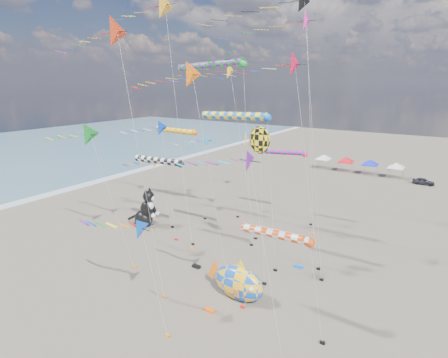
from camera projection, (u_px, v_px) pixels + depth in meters
ground at (157, 326)px, 28.21m from camera, size 260.00×260.00×0.00m
delta_kite_0 at (284, 23)px, 41.33m from camera, size 16.83×2.73×27.46m
delta_kite_1 at (109, 33)px, 28.32m from camera, size 12.81×2.66×24.45m
delta_kite_2 at (233, 167)px, 23.15m from camera, size 9.52×1.78×14.89m
delta_kite_3 at (207, 141)px, 50.99m from camera, size 10.43×1.74×11.95m
delta_kite_4 at (296, 67)px, 33.22m from camera, size 11.66×2.51×21.96m
delta_kite_5 at (92, 136)px, 36.05m from camera, size 12.44×2.55×15.16m
delta_kite_6 at (122, 230)px, 27.18m from camera, size 10.43×1.88×9.24m
delta_kite_7 at (150, 163)px, 47.00m from camera, size 8.47×1.77×9.72m
delta_kite_8 at (152, 131)px, 41.69m from camera, size 9.49×2.05×14.82m
delta_kite_9 at (280, 3)px, 30.85m from camera, size 15.82×2.65×27.43m
delta_kite_10 at (219, 73)px, 41.48m from camera, size 13.34×2.14×21.50m
delta_kite_11 at (184, 77)px, 29.96m from camera, size 11.67×2.44×20.96m
delta_kite_12 at (156, 4)px, 35.98m from camera, size 15.91×3.30×28.70m
windsock_0 at (279, 235)px, 26.28m from camera, size 7.35×0.73×8.31m
windsock_1 at (287, 153)px, 47.78m from camera, size 7.51×0.71×10.11m
windsock_2 at (238, 117)px, 34.83m from camera, size 9.13×0.82×16.19m
windsock_3 at (213, 66)px, 39.44m from camera, size 10.46×0.87×21.36m
windsock_4 at (161, 161)px, 42.12m from camera, size 8.58×0.82×10.27m
windsock_5 at (178, 131)px, 49.32m from camera, size 8.51×0.84×12.83m
angelfish_kite at (258, 141)px, 33.13m from camera, size 3.74×3.02×15.06m
cat_inflatable at (144, 207)px, 47.10m from camera, size 4.39×2.81×5.49m
fish_inflatable at (238, 283)px, 31.44m from camera, size 6.64×2.58×4.17m
person_adult at (234, 278)px, 33.54m from camera, size 0.73×0.68×1.67m
child_green at (239, 280)px, 33.72m from camera, size 0.55×0.43×1.11m
child_blue at (227, 275)px, 34.79m from camera, size 0.48×0.64×1.01m
kite_bag_0 at (298, 266)px, 37.05m from camera, size 0.90×0.44×0.30m
kite_bag_1 at (210, 310)px, 29.91m from camera, size 0.90×0.44×0.30m
kite_bag_2 at (196, 266)px, 37.07m from camera, size 0.90×0.44×0.30m
tent_row at (358, 159)px, 74.84m from camera, size 19.20×4.20×3.80m
parked_car at (423, 181)px, 67.11m from camera, size 3.83×1.62×1.29m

